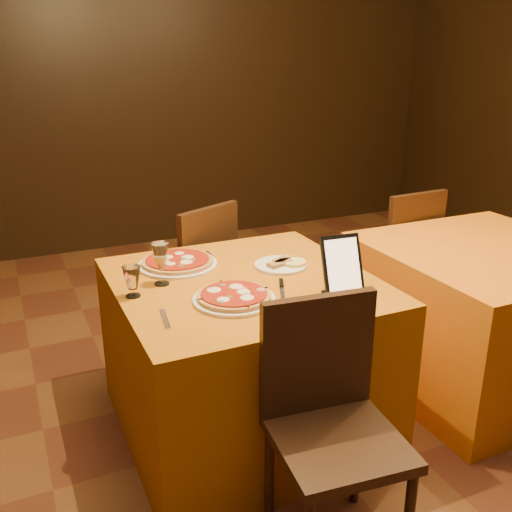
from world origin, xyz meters
name	(u,v)px	position (x,y,z in m)	size (l,w,h in m)	color
floor	(345,479)	(0.00, 0.00, -0.01)	(6.00, 7.00, 0.01)	#5E2D19
wall_back	(132,89)	(0.00, 3.50, 1.40)	(6.00, 0.01, 2.80)	black
main_table	(244,355)	(-0.23, 0.52, 0.38)	(1.10, 1.10, 0.75)	#B0600B
side_table	(481,315)	(1.09, 0.39, 0.38)	(1.10, 1.10, 0.75)	orange
chair_main_near	(338,442)	(-0.23, -0.28, 0.46)	(0.39, 0.39, 0.91)	black
chair_main_far	(187,278)	(-0.23, 1.36, 0.46)	(0.48, 0.48, 0.91)	black
chair_side_far	(392,256)	(1.09, 1.17, 0.46)	(0.36, 0.36, 0.91)	black
pizza_near	(234,297)	(-0.36, 0.33, 0.77)	(0.33, 0.33, 0.03)	white
pizza_far	(178,263)	(-0.44, 0.81, 0.77)	(0.37, 0.37, 0.03)	white
cutlet_dish	(281,264)	(-0.01, 0.60, 0.76)	(0.25, 0.25, 0.03)	white
wine_glass	(161,264)	(-0.57, 0.62, 0.84)	(0.07, 0.07, 0.19)	#E0D47F
water_glass	(132,282)	(-0.72, 0.54, 0.81)	(0.06, 0.06, 0.13)	silver
tablet	(342,264)	(0.09, 0.23, 0.87)	(0.17, 0.01, 0.24)	black
knife	(282,292)	(-0.15, 0.32, 0.75)	(0.21, 0.02, 0.01)	silver
fork_near	(165,319)	(-0.66, 0.28, 0.75)	(0.17, 0.02, 0.01)	silver
fork_far	(211,256)	(-0.26, 0.87, 0.75)	(0.14, 0.02, 0.01)	silver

